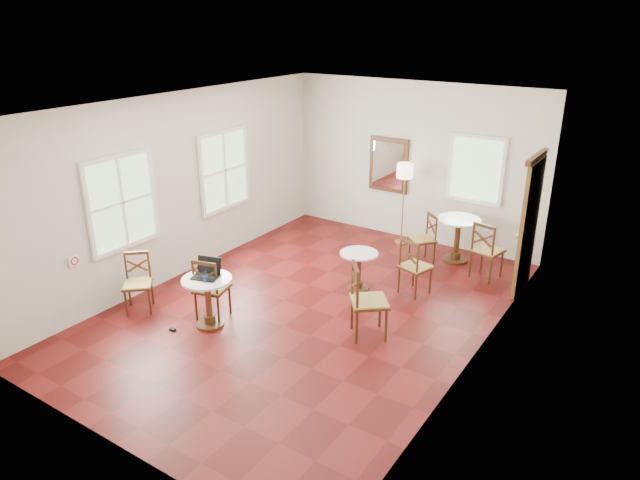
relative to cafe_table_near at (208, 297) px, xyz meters
The scene contains 17 objects.
ground 1.55m from the cafe_table_near, 53.25° to the left, with size 7.00×7.00×0.00m, color #580F0F.
room_shell 2.21m from the cafe_table_near, 60.50° to the left, with size 5.02×7.02×3.01m.
cafe_table_near is the anchor object (origin of this frame).
cafe_table_mid 2.45m from the cafe_table_near, 61.20° to the left, with size 0.60×0.60×0.63m.
cafe_table_back 4.57m from the cafe_table_near, 63.11° to the left, with size 0.75×0.75×0.80m.
chair_near_a 0.23m from the cafe_table_near, 122.52° to the left, with size 0.53×0.53×0.94m.
chair_near_b 1.21m from the cafe_table_near, 169.59° to the right, with size 0.57×0.57×0.88m.
chair_mid_a 3.18m from the cafe_table_near, 51.72° to the left, with size 0.52×0.52×0.92m.
chair_mid_b 2.21m from the cafe_table_near, 26.55° to the left, with size 0.68×0.68×1.05m.
chair_back_a 4.58m from the cafe_table_near, 53.64° to the left, with size 0.53×0.53×0.98m.
chair_back_b 4.06m from the cafe_table_near, 67.06° to the left, with size 0.56×0.56×0.86m.
floor_lamp 4.51m from the cafe_table_near, 78.56° to the left, with size 0.30×0.30×1.56m.
laptop 0.35m from the cafe_table_near, 123.78° to the left, with size 0.42×0.38×0.25m.
mouse 0.30m from the cafe_table_near, behind, with size 0.10×0.06×0.04m, color black.
navy_mug 0.33m from the cafe_table_near, 53.00° to the right, with size 0.10×0.07×0.08m.
water_glass 0.33m from the cafe_table_near, behind, with size 0.06×0.06×0.09m, color white.
power_adapter 0.68m from the cafe_table_near, 130.01° to the right, with size 0.09×0.05×0.04m, color black.
Camera 1 is at (4.33, -6.28, 4.12)m, focal length 32.25 mm.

